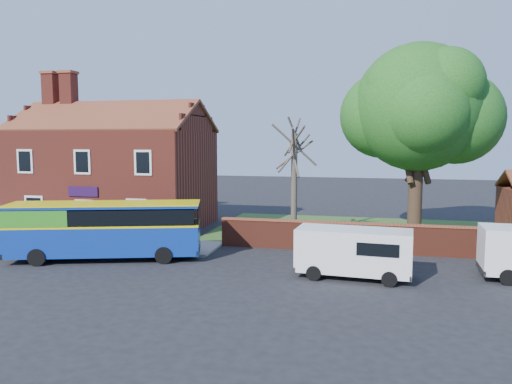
# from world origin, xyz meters

# --- Properties ---
(ground) EXTENTS (120.00, 120.00, 0.00)m
(ground) POSITION_xyz_m (0.00, 0.00, 0.00)
(ground) COLOR black
(ground) RESTS_ON ground
(pavement) EXTENTS (18.00, 3.50, 0.12)m
(pavement) POSITION_xyz_m (-7.00, 5.75, 0.06)
(pavement) COLOR gray
(pavement) RESTS_ON ground
(kerb) EXTENTS (18.00, 0.15, 0.14)m
(kerb) POSITION_xyz_m (-7.00, 4.00, 0.07)
(kerb) COLOR slate
(kerb) RESTS_ON ground
(grass_strip) EXTENTS (26.00, 12.00, 0.04)m
(grass_strip) POSITION_xyz_m (13.00, 13.00, 0.02)
(grass_strip) COLOR #426B28
(grass_strip) RESTS_ON ground
(shop_building) EXTENTS (12.30, 8.13, 10.50)m
(shop_building) POSITION_xyz_m (-7.02, 11.50, 3.41)
(shop_building) COLOR maroon
(shop_building) RESTS_ON ground
(boundary_wall) EXTENTS (22.00, 0.38, 1.60)m
(boundary_wall) POSITION_xyz_m (13.00, 7.00, 0.81)
(boundary_wall) COLOR maroon
(boundary_wall) RESTS_ON ground
(bus) EXTENTS (9.58, 5.04, 2.84)m
(bus) POSITION_xyz_m (-2.97, 2.41, 1.62)
(bus) COLOR #0E319A
(bus) RESTS_ON ground
(van_near) EXTENTS (4.98, 2.30, 2.13)m
(van_near) POSITION_xyz_m (9.46, 1.94, 1.19)
(van_near) COLOR white
(van_near) RESTS_ON ground
(large_tree) EXTENTS (9.51, 7.52, 11.60)m
(large_tree) POSITION_xyz_m (12.76, 11.87, 7.59)
(large_tree) COLOR black
(large_tree) RESTS_ON ground
(bare_tree) EXTENTS (2.58, 3.08, 6.89)m
(bare_tree) POSITION_xyz_m (5.66, 9.50, 3.53)
(bare_tree) COLOR #4C4238
(bare_tree) RESTS_ON ground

